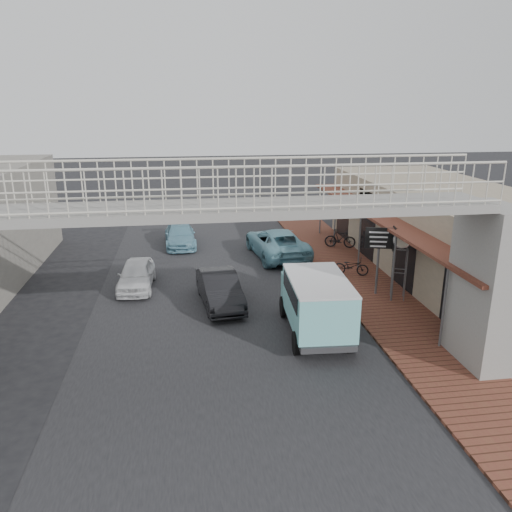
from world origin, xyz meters
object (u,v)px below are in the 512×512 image
object	(u,v)px
angkot_curb	(277,243)
motorcycle_near	(351,266)
angkot_far	(180,235)
white_hatchback	(136,275)
dark_sedan	(220,289)
street_clock	(402,243)
angkot_van	(316,298)
motorcycle_far	(340,239)
arrow_sign	(398,239)

from	to	relation	value
angkot_curb	motorcycle_near	xyz separation A→B (m)	(2.82, -3.74, -0.22)
angkot_curb	angkot_far	distance (m)	5.80
angkot_far	motorcycle_near	xyz separation A→B (m)	(7.88, -6.58, -0.07)
white_hatchback	motorcycle_near	world-z (taller)	white_hatchback
dark_sedan	angkot_far	size ratio (longest dim) A/B	0.99
white_hatchback	street_clock	distance (m)	11.27
angkot_curb	angkot_far	bearing A→B (deg)	-35.44
dark_sedan	street_clock	distance (m)	7.48
white_hatchback	angkot_van	xyz separation A→B (m)	(6.59, -5.54, 0.75)
angkot_curb	angkot_far	world-z (taller)	angkot_curb
street_clock	angkot_curb	bearing A→B (deg)	139.58
white_hatchback	angkot_curb	size ratio (longest dim) A/B	0.68
angkot_van	motorcycle_near	size ratio (longest dim) A/B	2.80
dark_sedan	angkot_curb	world-z (taller)	angkot_curb
angkot_curb	angkot_far	size ratio (longest dim) A/B	1.30
dark_sedan	motorcycle_near	xyz separation A→B (m)	(6.30, 2.45, -0.15)
motorcycle_far	street_clock	bearing A→B (deg)	-158.98
angkot_curb	angkot_van	distance (m)	9.38
dark_sedan	angkot_van	distance (m)	4.49
angkot_far	street_clock	size ratio (longest dim) A/B	1.43
angkot_far	motorcycle_near	size ratio (longest dim) A/B	2.55
angkot_curb	arrow_sign	world-z (taller)	arrow_sign
angkot_far	motorcycle_near	world-z (taller)	angkot_far
dark_sedan	angkot_curb	bearing A→B (deg)	54.44
white_hatchback	angkot_far	bearing A→B (deg)	76.35
angkot_far	arrow_sign	world-z (taller)	arrow_sign
angkot_far	motorcycle_far	xyz separation A→B (m)	(8.76, -2.08, 0.02)
motorcycle_near	angkot_far	bearing A→B (deg)	71.66
angkot_curb	motorcycle_far	size ratio (longest dim) A/B	3.13
white_hatchback	arrow_sign	world-z (taller)	arrow_sign
street_clock	angkot_van	bearing A→B (deg)	-127.71
arrow_sign	street_clock	bearing A→B (deg)	-77.83
motorcycle_near	arrow_sign	size ratio (longest dim) A/B	0.54
white_hatchback	street_clock	bearing A→B (deg)	-13.47
angkot_curb	motorcycle_near	world-z (taller)	angkot_curb
dark_sedan	angkot_curb	xyz separation A→B (m)	(3.47, 6.19, 0.07)
angkot_far	arrow_sign	size ratio (longest dim) A/B	1.37
motorcycle_far	street_clock	xyz separation A→B (m)	(0.06, -7.57, 1.86)
angkot_curb	dark_sedan	bearing A→B (deg)	54.56
angkot_far	angkot_van	distance (m)	13.08
angkot_far	motorcycle_far	size ratio (longest dim) A/B	2.41
arrow_sign	angkot_van	bearing A→B (deg)	-129.74
angkot_van	motorcycle_far	xyz separation A→B (m)	(4.06, 10.11, -0.75)
white_hatchback	angkot_van	distance (m)	8.64
white_hatchback	angkot_curb	bearing A→B (deg)	30.96
motorcycle_near	white_hatchback	bearing A→B (deg)	111.92
dark_sedan	motorcycle_near	bearing A→B (deg)	14.98
white_hatchback	motorcycle_near	bearing A→B (deg)	2.60
angkot_far	angkot_van	bearing A→B (deg)	-71.41
dark_sedan	angkot_van	xyz separation A→B (m)	(3.12, -3.16, 0.69)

